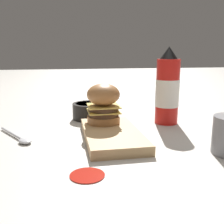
{
  "coord_description": "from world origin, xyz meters",
  "views": [
    {
      "loc": [
        -0.7,
        0.18,
        0.23
      ],
      "look_at": [
        -0.04,
        0.05,
        0.07
      ],
      "focal_mm": 42.0,
      "sensor_mm": 36.0,
      "label": 1
    }
  ],
  "objects_px": {
    "side_bowl": "(90,110)",
    "spoon": "(21,138)",
    "serving_board": "(112,135)",
    "ketchup_bottle": "(167,90)",
    "burger": "(103,103)"
  },
  "relations": [
    {
      "from": "side_bowl",
      "to": "spoon",
      "type": "bearing_deg",
      "value": 134.48
    },
    {
      "from": "ketchup_bottle",
      "to": "side_bowl",
      "type": "bearing_deg",
      "value": 66.43
    },
    {
      "from": "serving_board",
      "to": "side_bowl",
      "type": "relative_size",
      "value": 2.29
    },
    {
      "from": "side_bowl",
      "to": "spoon",
      "type": "distance_m",
      "value": 0.29
    },
    {
      "from": "serving_board",
      "to": "side_bowl",
      "type": "height_order",
      "value": "side_bowl"
    },
    {
      "from": "side_bowl",
      "to": "ketchup_bottle",
      "type": "bearing_deg",
      "value": -113.57
    },
    {
      "from": "serving_board",
      "to": "spoon",
      "type": "bearing_deg",
      "value": 82.07
    },
    {
      "from": "burger",
      "to": "ketchup_bottle",
      "type": "height_order",
      "value": "ketchup_bottle"
    },
    {
      "from": "ketchup_bottle",
      "to": "spoon",
      "type": "relative_size",
      "value": 1.5
    },
    {
      "from": "serving_board",
      "to": "spoon",
      "type": "xyz_separation_m",
      "value": [
        0.03,
        0.24,
        -0.01
      ]
    },
    {
      "from": "serving_board",
      "to": "ketchup_bottle",
      "type": "relative_size",
      "value": 1.13
    },
    {
      "from": "side_bowl",
      "to": "spoon",
      "type": "height_order",
      "value": "side_bowl"
    },
    {
      "from": "serving_board",
      "to": "burger",
      "type": "bearing_deg",
      "value": 7.42
    },
    {
      "from": "spoon",
      "to": "serving_board",
      "type": "bearing_deg",
      "value": 50.62
    },
    {
      "from": "side_bowl",
      "to": "spoon",
      "type": "relative_size",
      "value": 0.74
    }
  ]
}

